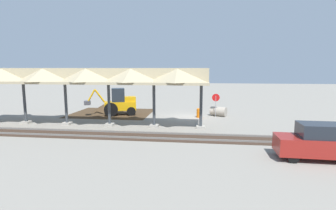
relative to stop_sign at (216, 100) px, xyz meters
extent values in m
plane|color=gray|center=(2.86, 0.34, -1.70)|extent=(120.00, 120.00, 0.00)
cube|color=#42301E|center=(11.13, -0.86, -1.69)|extent=(8.50, 7.00, 0.01)
cube|color=#9E998E|center=(1.47, 5.24, -1.60)|extent=(0.70, 0.70, 0.20)
cylinder|color=#383D42|center=(1.47, 5.24, 0.10)|extent=(0.24, 0.24, 3.60)
cube|color=#9E998E|center=(5.34, 5.24, -1.60)|extent=(0.70, 0.70, 0.20)
cylinder|color=#383D42|center=(5.34, 5.24, 0.10)|extent=(0.24, 0.24, 3.60)
cube|color=#9E998E|center=(9.21, 5.24, -1.60)|extent=(0.70, 0.70, 0.20)
cylinder|color=#383D42|center=(9.21, 5.24, 0.10)|extent=(0.24, 0.24, 3.60)
cube|color=#9E998E|center=(13.07, 5.24, -1.60)|extent=(0.70, 0.70, 0.20)
cylinder|color=#383D42|center=(13.07, 5.24, 0.10)|extent=(0.24, 0.24, 3.60)
cube|color=#9E998E|center=(16.94, 5.24, -1.60)|extent=(0.70, 0.70, 0.20)
cylinder|color=#383D42|center=(16.94, 5.24, 0.10)|extent=(0.24, 0.24, 3.60)
cube|color=tan|center=(11.14, 5.24, 2.00)|extent=(20.53, 3.20, 0.20)
cube|color=tan|center=(11.14, 5.24, 2.65)|extent=(20.53, 0.20, 1.10)
pyramid|color=tan|center=(3.41, 5.24, 2.65)|extent=(3.48, 3.20, 1.10)
pyramid|color=tan|center=(7.27, 5.24, 2.65)|extent=(3.48, 3.20, 1.10)
pyramid|color=tan|center=(11.14, 5.24, 2.65)|extent=(3.48, 3.20, 1.10)
pyramid|color=tan|center=(15.01, 5.24, 2.65)|extent=(3.48, 3.20, 1.10)
pyramid|color=tan|center=(18.88, 5.24, 2.65)|extent=(3.48, 3.20, 1.10)
cube|color=slate|center=(2.86, 7.58, -1.62)|extent=(60.00, 0.08, 0.15)
cube|color=slate|center=(2.86, 9.02, -1.62)|extent=(60.00, 0.08, 0.15)
cube|color=#38281E|center=(2.86, 8.30, -1.68)|extent=(60.00, 2.58, 0.03)
cylinder|color=gray|center=(0.00, 0.00, -0.62)|extent=(0.06, 0.06, 2.16)
cylinder|color=red|center=(0.00, 0.00, 0.28)|extent=(0.76, 0.14, 0.76)
cube|color=orange|center=(9.88, 0.04, -0.73)|extent=(3.45, 2.28, 0.90)
cube|color=#1E262D|center=(10.07, 0.10, 0.42)|extent=(1.61, 1.53, 1.40)
cube|color=orange|center=(8.91, -0.30, -0.03)|extent=(1.45, 1.41, 0.50)
cylinder|color=black|center=(11.02, -0.32, -1.00)|extent=(1.42, 0.74, 1.40)
cylinder|color=black|center=(10.55, 1.03, -1.00)|extent=(1.42, 0.74, 1.40)
cylinder|color=black|center=(9.07, -0.93, -1.25)|extent=(0.95, 0.58, 0.90)
cylinder|color=black|center=(8.64, 0.30, -1.25)|extent=(0.95, 0.58, 0.90)
cylinder|color=orange|center=(11.82, 0.72, 0.38)|extent=(1.07, 0.52, 1.41)
cylinder|color=orange|center=(12.63, 1.00, 0.36)|extent=(0.92, 0.45, 1.43)
cube|color=#47474C|center=(13.00, 1.12, -0.32)|extent=(0.83, 0.95, 0.40)
cone|color=#42301E|center=(12.38, -1.76, -1.70)|extent=(5.56, 5.56, 1.68)
cylinder|color=#9E9384|center=(-0.34, -0.62, -1.22)|extent=(1.82, 1.53, 0.96)
cylinder|color=black|center=(0.37, -0.95, -1.22)|extent=(0.28, 0.57, 0.62)
cube|color=maroon|center=(-4.73, 11.91, -0.93)|extent=(4.26, 1.89, 0.95)
cube|color=#1E232B|center=(-4.94, 11.92, -0.09)|extent=(2.40, 1.62, 0.73)
cylinder|color=black|center=(-3.32, 12.60, -1.40)|extent=(0.61, 0.22, 0.60)
cylinder|color=black|center=(-3.37, 11.13, -1.40)|extent=(0.61, 0.22, 0.60)
cylinder|color=orange|center=(1.61, 0.49, -1.25)|extent=(0.56, 0.56, 0.90)
camera|label=1|loc=(1.53, 26.39, 3.21)|focal=28.00mm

